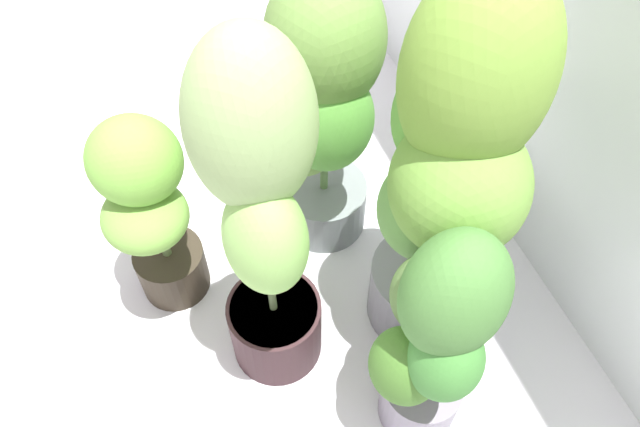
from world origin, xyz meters
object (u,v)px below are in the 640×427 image
potted_plant_back_right (435,335)px  potted_plant_center (263,217)px  potted_plant_back_center (450,169)px  potted_plant_back_left (323,99)px  potted_plant_front_left (149,202)px

potted_plant_back_right → potted_plant_center: bearing=-138.2°
potted_plant_back_center → potted_plant_center: bearing=-95.1°
potted_plant_back_left → potted_plant_center: bearing=-37.1°
potted_plant_front_left → potted_plant_back_center: (0.32, 0.59, 0.22)m
potted_plant_back_right → potted_plant_back_left: potted_plant_back_left is taller
potted_plant_front_left → potted_plant_center: potted_plant_center is taller
potted_plant_back_right → potted_plant_back_center: (-0.25, 0.13, 0.18)m
potted_plant_center → potted_plant_back_center: (0.03, 0.39, 0.02)m
potted_plant_back_right → potted_plant_center: size_ratio=0.72×
potted_plant_front_left → potted_plant_back_center: potted_plant_back_center is taller
potted_plant_center → potted_plant_back_right: bearing=41.8°
potted_plant_center → potted_plant_back_left: (-0.34, 0.26, -0.08)m
potted_plant_back_right → potted_plant_center: potted_plant_center is taller
potted_plant_center → potted_plant_back_center: bearing=84.9°
potted_plant_back_left → potted_plant_back_center: size_ratio=0.80×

